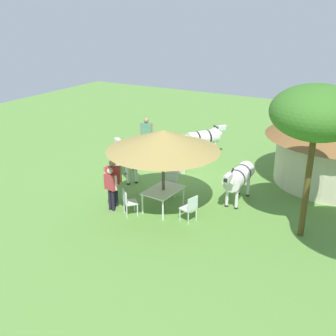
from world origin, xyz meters
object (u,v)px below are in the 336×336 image
at_px(guest_beside_umbrella, 111,185).
at_px(zebra_toward_hut, 126,156).
at_px(zebra_by_umbrella, 204,138).
at_px(patio_chair_near_lawn, 190,207).
at_px(standing_watcher, 147,132).
at_px(shade_umbrella, 163,140).
at_px(striped_lounge_chair, 176,167).
at_px(zebra_nearest_camera, 238,177).
at_px(patio_dining_table, 163,192).
at_px(patio_chair_near_hut, 171,181).
at_px(guest_behind_table, 113,179).
at_px(acacia_tree_behind_hut, 317,113).
at_px(patio_chair_west_end, 128,201).

distance_m(guest_beside_umbrella, zebra_toward_hut, 2.79).
height_order(guest_beside_umbrella, zebra_by_umbrella, same).
relative_size(patio_chair_near_lawn, standing_watcher, 0.52).
bearing_deg(patio_chair_near_lawn, guest_beside_umbrella, 117.84).
distance_m(shade_umbrella, striped_lounge_chair, 4.09).
height_order(zebra_nearest_camera, zebra_by_umbrella, zebra_by_umbrella).
distance_m(patio_dining_table, patio_chair_near_hut, 1.24).
relative_size(guest_behind_table, striped_lounge_chair, 1.78).
distance_m(shade_umbrella, zebra_nearest_camera, 3.09).
height_order(shade_umbrella, guest_beside_umbrella, shade_umbrella).
bearing_deg(acacia_tree_behind_hut, zebra_by_umbrella, -130.52).
relative_size(patio_chair_near_lawn, striped_lounge_chair, 0.94).
relative_size(shade_umbrella, patio_chair_near_lawn, 4.14).
bearing_deg(standing_watcher, shade_umbrella, 105.56).
xyz_separation_m(standing_watcher, zebra_by_umbrella, (-0.57, 2.67, -0.04)).
bearing_deg(shade_umbrella, striped_lounge_chair, -158.93).
xyz_separation_m(patio_chair_near_hut, zebra_by_umbrella, (-4.06, -0.59, 0.48)).
relative_size(guest_beside_umbrella, guest_behind_table, 0.90).
height_order(patio_chair_west_end, guest_behind_table, guest_behind_table).
bearing_deg(patio_chair_near_lawn, zebra_toward_hut, 78.73).
height_order(guest_beside_umbrella, striped_lounge_chair, guest_beside_umbrella).
relative_size(striped_lounge_chair, zebra_toward_hut, 0.53).
relative_size(shade_umbrella, zebra_nearest_camera, 1.67).
bearing_deg(shade_umbrella, standing_watcher, -142.17).
bearing_deg(zebra_toward_hut, patio_chair_west_end, -109.91).
bearing_deg(acacia_tree_behind_hut, zebra_nearest_camera, -116.00).
xyz_separation_m(patio_dining_table, patio_chair_near_hut, (-1.18, -0.36, -0.14)).
xyz_separation_m(standing_watcher, acacia_tree_behind_hut, (4.08, 8.10, 2.74)).
xyz_separation_m(guest_beside_umbrella, acacia_tree_behind_hut, (-1.50, 5.99, 2.85)).
xyz_separation_m(patio_chair_west_end, zebra_toward_hut, (-2.55, -1.84, 0.44)).
bearing_deg(guest_beside_umbrella, patio_chair_near_hut, 65.04).
bearing_deg(patio_chair_near_lawn, shade_umbrella, 90.00).
xyz_separation_m(striped_lounge_chair, acacia_tree_behind_hut, (2.61, 5.72, 3.53)).
bearing_deg(guest_beside_umbrella, patio_dining_table, 34.86).
bearing_deg(shade_umbrella, zebra_toward_hut, -121.48).
height_order(guest_behind_table, standing_watcher, standing_watcher).
distance_m(guest_behind_table, zebra_by_umbrella, 5.89).
height_order(patio_chair_near_hut, patio_chair_west_end, same).
relative_size(patio_chair_near_hut, patio_chair_west_end, 1.00).
relative_size(patio_dining_table, acacia_tree_behind_hut, 0.32).
bearing_deg(guest_behind_table, shade_umbrella, -5.88).
bearing_deg(patio_chair_near_lawn, zebra_by_umbrella, 36.78).
height_order(patio_chair_west_end, guest_beside_umbrella, guest_beside_umbrella).
bearing_deg(patio_chair_west_end, striped_lounge_chair, 137.10).
bearing_deg(standing_watcher, zebra_toward_hut, 85.33).
height_order(standing_watcher, acacia_tree_behind_hut, acacia_tree_behind_hut).
height_order(shade_umbrella, patio_chair_near_lawn, shade_umbrella).
bearing_deg(zebra_toward_hut, shade_umbrella, -87.24).
height_order(guest_beside_umbrella, guest_behind_table, guest_behind_table).
distance_m(patio_chair_near_lawn, zebra_by_umbrella, 5.98).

